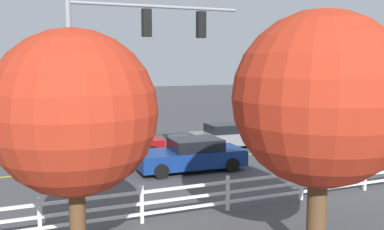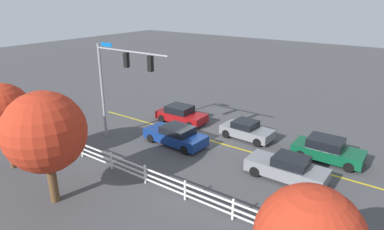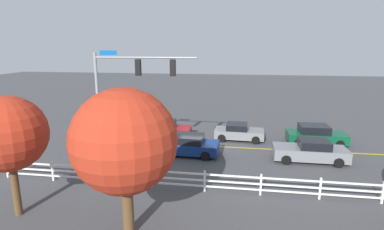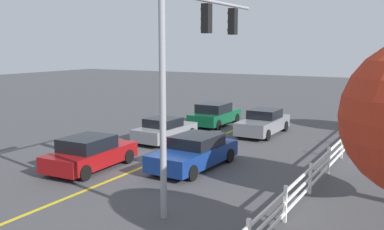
{
  "view_description": "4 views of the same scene",
  "coord_description": "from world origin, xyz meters",
  "px_view_note": "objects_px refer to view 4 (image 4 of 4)",
  "views": [
    {
      "loc": [
        7.74,
        19.53,
        4.83
      ],
      "look_at": [
        0.1,
        1.39,
        2.4
      ],
      "focal_mm": 41.01,
      "sensor_mm": 36.0,
      "label": 1
    },
    {
      "loc": [
        -13.75,
        19.62,
        10.34
      ],
      "look_at": [
        -0.63,
        1.39,
        2.3
      ],
      "focal_mm": 31.49,
      "sensor_mm": 36.0,
      "label": 2
    },
    {
      "loc": [
        -3.07,
        21.84,
        7.5
      ],
      "look_at": [
        -0.02,
        1.54,
        2.77
      ],
      "focal_mm": 28.12,
      "sensor_mm": 36.0,
      "label": 3
    },
    {
      "loc": [
        16.39,
        11.02,
        5.27
      ],
      "look_at": [
        -1.79,
        0.64,
        1.92
      ],
      "focal_mm": 40.45,
      "sensor_mm": 36.0,
      "label": 4
    }
  ],
  "objects_px": {
    "car_1": "(194,152)",
    "car_4": "(165,130)",
    "car_2": "(215,114)",
    "car_0": "(263,123)",
    "car_3": "(90,153)"
  },
  "relations": [
    {
      "from": "car_0",
      "to": "car_2",
      "type": "bearing_deg",
      "value": -107.32
    },
    {
      "from": "car_0",
      "to": "car_1",
      "type": "distance_m",
      "value": 8.41
    },
    {
      "from": "car_1",
      "to": "car_0",
      "type": "bearing_deg",
      "value": -177.89
    },
    {
      "from": "car_3",
      "to": "car_1",
      "type": "bearing_deg",
      "value": -59.53
    },
    {
      "from": "car_0",
      "to": "car_1",
      "type": "height_order",
      "value": "car_0"
    },
    {
      "from": "car_1",
      "to": "car_4",
      "type": "distance_m",
      "value": 5.45
    },
    {
      "from": "car_1",
      "to": "car_4",
      "type": "bearing_deg",
      "value": -130.57
    },
    {
      "from": "car_2",
      "to": "car_0",
      "type": "bearing_deg",
      "value": -108.37
    },
    {
      "from": "car_2",
      "to": "car_4",
      "type": "height_order",
      "value": "car_2"
    },
    {
      "from": "car_2",
      "to": "car_3",
      "type": "bearing_deg",
      "value": 179.63
    },
    {
      "from": "car_1",
      "to": "car_2",
      "type": "height_order",
      "value": "car_2"
    },
    {
      "from": "car_1",
      "to": "car_2",
      "type": "xyz_separation_m",
      "value": [
        -9.65,
        -3.87,
        0.03
      ]
    },
    {
      "from": "car_1",
      "to": "car_3",
      "type": "relative_size",
      "value": 1.1
    },
    {
      "from": "car_1",
      "to": "car_3",
      "type": "bearing_deg",
      "value": -54.95
    },
    {
      "from": "car_4",
      "to": "car_0",
      "type": "bearing_deg",
      "value": -38.18
    }
  ]
}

